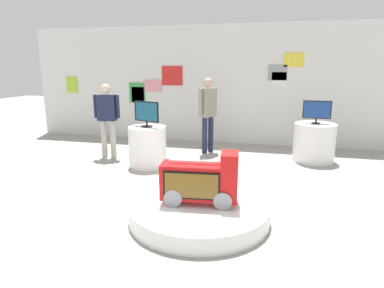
# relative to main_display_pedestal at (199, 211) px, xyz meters

# --- Properties ---
(ground_plane) EXTENTS (30.00, 30.00, 0.00)m
(ground_plane) POSITION_rel_main_display_pedestal_xyz_m (-0.30, 0.26, -0.11)
(ground_plane) COLOR #9E998E
(back_wall_display) EXTENTS (10.74, 0.13, 2.97)m
(back_wall_display) POSITION_rel_main_display_pedestal_xyz_m (-0.31, 4.53, 1.37)
(back_wall_display) COLOR silver
(back_wall_display) RESTS_ON ground
(main_display_pedestal) EXTENTS (1.83, 1.83, 0.23)m
(main_display_pedestal) POSITION_rel_main_display_pedestal_xyz_m (0.00, 0.00, 0.00)
(main_display_pedestal) COLOR white
(main_display_pedestal) RESTS_ON ground
(novelty_firetruck_tv) EXTENTS (1.00, 0.47, 0.69)m
(novelty_firetruck_tv) POSITION_rel_main_display_pedestal_xyz_m (0.02, -0.00, 0.39)
(novelty_firetruck_tv) COLOR gray
(novelty_firetruck_tv) RESTS_ON main_display_pedestal
(display_pedestal_left_rear) EXTENTS (0.74, 0.74, 0.80)m
(display_pedestal_left_rear) POSITION_rel_main_display_pedestal_xyz_m (-1.51, 2.06, 0.29)
(display_pedestal_left_rear) COLOR white
(display_pedestal_left_rear) RESTS_ON ground
(tv_on_left_rear) EXTENTS (0.55, 0.23, 0.50)m
(tv_on_left_rear) POSITION_rel_main_display_pedestal_xyz_m (-1.51, 2.06, 0.96)
(tv_on_left_rear) COLOR black
(tv_on_left_rear) RESTS_ON display_pedestal_left_rear
(display_pedestal_center_rear) EXTENTS (0.84, 0.84, 0.80)m
(display_pedestal_center_rear) POSITION_rel_main_display_pedestal_xyz_m (1.76, 3.23, 0.29)
(display_pedestal_center_rear) COLOR white
(display_pedestal_center_rear) RESTS_ON ground
(tv_on_center_rear) EXTENTS (0.56, 0.18, 0.48)m
(tv_on_center_rear) POSITION_rel_main_display_pedestal_xyz_m (1.76, 3.23, 0.96)
(tv_on_center_rear) COLOR black
(tv_on_center_rear) RESTS_ON display_pedestal_center_rear
(shopper_browsing_near_truck) EXTENTS (0.38, 0.48, 1.71)m
(shopper_browsing_near_truck) POSITION_rel_main_display_pedestal_xyz_m (-0.55, 3.39, 0.89)
(shopper_browsing_near_truck) COLOR #1E233F
(shopper_browsing_near_truck) RESTS_ON ground
(shopper_browsing_rear) EXTENTS (0.55, 0.26, 1.60)m
(shopper_browsing_rear) POSITION_rel_main_display_pedestal_xyz_m (-2.57, 2.45, 0.82)
(shopper_browsing_rear) COLOR #B2ADA3
(shopper_browsing_rear) RESTS_ON ground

